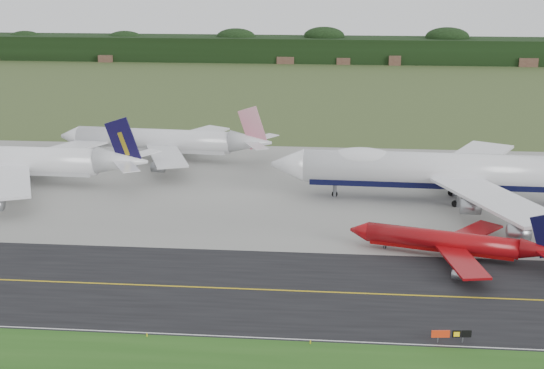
{
  "coord_description": "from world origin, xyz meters",
  "views": [
    {
      "loc": [
        -0.6,
        -110.59,
        48.55
      ],
      "look_at": [
        -12.65,
        22.0,
        9.24
      ],
      "focal_mm": 50.0,
      "sensor_mm": 36.0,
      "label": 1
    }
  ],
  "objects": [
    {
      "name": "ground",
      "position": [
        0.0,
        0.0,
        0.0
      ],
      "size": [
        600.0,
        600.0,
        0.0
      ],
      "primitive_type": "plane",
      "color": "#394C23",
      "rests_on": "ground"
    },
    {
      "name": "horizon_treeline",
      "position": [
        0.0,
        273.76,
        5.47
      ],
      "size": [
        700.0,
        25.0,
        12.0
      ],
      "color": "black",
      "rests_on": "ground"
    },
    {
      "name": "taxiway",
      "position": [
        0.0,
        -4.0,
        0.01
      ],
      "size": [
        400.0,
        32.0,
        0.02
      ],
      "primitive_type": "cube",
      "color": "black",
      "rests_on": "ground"
    },
    {
      "name": "jet_ba_747",
      "position": [
        22.66,
        44.35,
        6.63
      ],
      "size": [
        77.35,
        64.15,
        19.47
      ],
      "color": "white",
      "rests_on": "ground"
    },
    {
      "name": "jet_star_tail",
      "position": [
        -44.5,
        72.86,
        4.88
      ],
      "size": [
        55.57,
        46.35,
        14.65
      ],
      "color": "silver",
      "rests_on": "ground"
    },
    {
      "name": "jet_red_737",
      "position": [
        19.16,
        12.26,
        2.65
      ],
      "size": [
        35.11,
        28.05,
        9.6
      ],
      "color": "maroon",
      "rests_on": "ground"
    },
    {
      "name": "edge_marker_center",
      "position": [
        -3.69,
        -20.5,
        0.25
      ],
      "size": [
        0.16,
        0.16,
        0.5
      ],
      "primitive_type": "cylinder",
      "color": "yellow",
      "rests_on": "ground"
    },
    {
      "name": "taxiway_edge_line",
      "position": [
        0.0,
        -19.5,
        0.03
      ],
      "size": [
        400.0,
        0.25,
        0.0
      ],
      "primitive_type": "cube",
      "color": "silver",
      "rests_on": "taxiway"
    },
    {
      "name": "taxiway_sign",
      "position": [
        14.85,
        -18.49,
        1.25
      ],
      "size": [
        5.29,
        0.75,
        1.77
      ],
      "color": "slate",
      "rests_on": "ground"
    },
    {
      "name": "edge_marker_left",
      "position": [
        -25.72,
        -20.5,
        0.25
      ],
      "size": [
        0.16,
        0.16,
        0.5
      ],
      "primitive_type": "cylinder",
      "color": "yellow",
      "rests_on": "ground"
    },
    {
      "name": "jet_navy_gold",
      "position": [
        -73.15,
        48.99,
        5.25
      ],
      "size": [
        61.84,
        53.97,
        15.98
      ],
      "color": "white",
      "rests_on": "ground"
    },
    {
      "name": "apron",
      "position": [
        0.0,
        51.0,
        0.01
      ],
      "size": [
        400.0,
        78.0,
        0.01
      ],
      "primitive_type": "cube",
      "color": "gray",
      "rests_on": "ground"
    },
    {
      "name": "taxiway_centreline",
      "position": [
        0.0,
        -4.0,
        0.03
      ],
      "size": [
        400.0,
        0.4,
        0.0
      ],
      "primitive_type": "cube",
      "color": "gold",
      "rests_on": "taxiway"
    }
  ]
}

